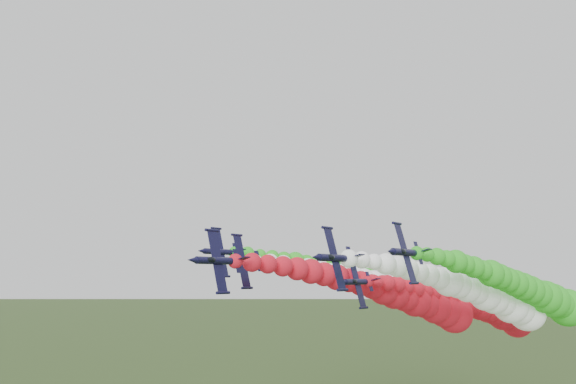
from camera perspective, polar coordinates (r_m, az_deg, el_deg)
name	(u,v)px	position (r m, az deg, el deg)	size (l,w,h in m)	color
jet_lead	(409,300)	(119.28, 12.24, -10.63)	(12.00, 77.64, 19.37)	#121133
jet_inner_left	(404,295)	(132.94, 11.71, -10.17)	(11.41, 77.05, 18.79)	#121133
jet_inner_right	(491,298)	(124.62, 19.92, -10.11)	(11.96, 77.60, 19.34)	#121133
jet_outer_left	(380,287)	(141.59, 9.34, -9.46)	(11.73, 77.38, 19.11)	#121133
jet_outer_right	(536,293)	(131.38, 23.89, -9.40)	(12.19, 77.78, 19.51)	#121133
jet_trail	(485,310)	(145.36, 19.40, -11.22)	(11.96, 77.61, 19.34)	#121133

